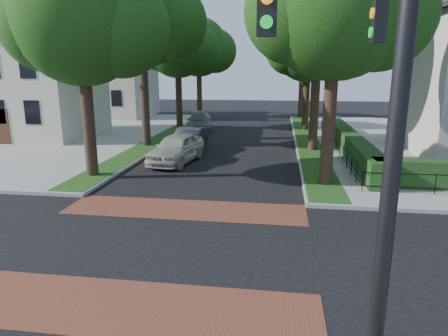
{
  "coord_description": "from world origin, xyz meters",
  "views": [
    {
      "loc": [
        3.44,
        -10.62,
        5.08
      ],
      "look_at": [
        1.44,
        3.41,
        1.6
      ],
      "focal_mm": 32.0,
      "sensor_mm": 36.0,
      "label": 1
    }
  ],
  "objects_px": {
    "parked_car_middle": "(189,140)",
    "parked_car_rear": "(199,121)",
    "traffic_signal": "(381,96)",
    "parked_car_front": "(176,148)"
  },
  "relations": [
    {
      "from": "traffic_signal",
      "to": "parked_car_front",
      "type": "height_order",
      "value": "traffic_signal"
    },
    {
      "from": "parked_car_middle",
      "to": "parked_car_rear",
      "type": "bearing_deg",
      "value": 98.23
    },
    {
      "from": "parked_car_rear",
      "to": "traffic_signal",
      "type": "bearing_deg",
      "value": -82.09
    },
    {
      "from": "traffic_signal",
      "to": "parked_car_middle",
      "type": "xyz_separation_m",
      "value": [
        -7.19,
        18.35,
        -3.96
      ]
    },
    {
      "from": "parked_car_middle",
      "to": "parked_car_rear",
      "type": "height_order",
      "value": "parked_car_middle"
    },
    {
      "from": "parked_car_front",
      "to": "traffic_signal",
      "type": "bearing_deg",
      "value": -55.59
    },
    {
      "from": "parked_car_middle",
      "to": "traffic_signal",
      "type": "bearing_deg",
      "value": -68.08
    },
    {
      "from": "traffic_signal",
      "to": "parked_car_rear",
      "type": "relative_size",
      "value": 1.58
    },
    {
      "from": "parked_car_front",
      "to": "parked_car_middle",
      "type": "relative_size",
      "value": 1.06
    },
    {
      "from": "parked_car_front",
      "to": "parked_car_middle",
      "type": "height_order",
      "value": "parked_car_front"
    }
  ]
}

